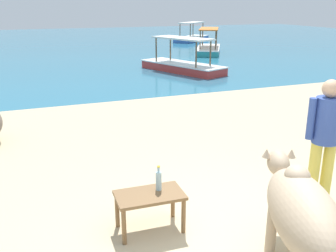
% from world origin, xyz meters
% --- Properties ---
extents(water_surface, '(60.00, 36.00, 0.03)m').
position_xyz_m(water_surface, '(0.00, 22.00, 0.00)').
color(water_surface, teal).
rests_on(water_surface, ground).
extents(cow, '(1.07, 1.84, 1.04)m').
position_xyz_m(cow, '(-0.00, -0.30, 0.73)').
color(cow, tan).
rests_on(cow, sand_beach).
extents(low_bench_table, '(0.78, 0.47, 0.46)m').
position_xyz_m(low_bench_table, '(-1.04, 0.93, 0.42)').
color(low_bench_table, brown).
rests_on(low_bench_table, sand_beach).
extents(bottle, '(0.07, 0.07, 0.30)m').
position_xyz_m(bottle, '(-0.91, 0.99, 0.61)').
color(bottle, '#A3C6D1').
rests_on(bottle, low_bench_table).
extents(person_standing, '(0.49, 0.32, 1.62)m').
position_xyz_m(person_standing, '(1.22, 0.76, 0.99)').
color(person_standing, '#DBC64C').
rests_on(person_standing, sand_beach).
extents(boat_red, '(2.42, 3.84, 1.29)m').
position_xyz_m(boat_red, '(3.63, 10.80, 0.29)').
color(boat_red, '#C63833').
rests_on(boat_red, water_surface).
extents(boat_blue, '(3.53, 3.27, 1.29)m').
position_xyz_m(boat_blue, '(9.23, 22.09, 0.29)').
color(boat_blue, '#3866B7').
rests_on(boat_blue, water_surface).
extents(boat_teal, '(2.81, 3.77, 1.29)m').
position_xyz_m(boat_teal, '(7.20, 15.55, 0.29)').
color(boat_teal, teal).
rests_on(boat_teal, water_surface).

